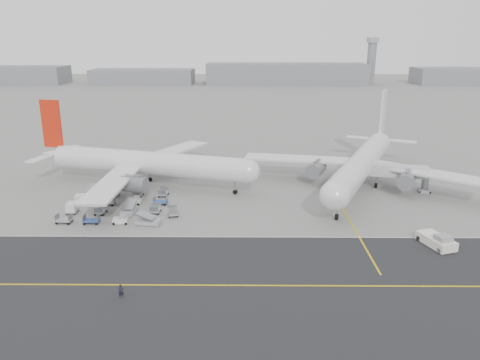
{
  "coord_description": "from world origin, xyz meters",
  "views": [
    {
      "loc": [
        10.86,
        -73.47,
        31.82
      ],
      "look_at": [
        10.1,
        12.0,
        5.53
      ],
      "focal_mm": 35.0,
      "sensor_mm": 36.0,
      "label": 1
    }
  ],
  "objects_px": {
    "airliner_a": "(143,163)",
    "airliner_b": "(363,163)",
    "jet_bridge": "(395,172)",
    "pushback_tug": "(437,241)",
    "ground_crew_a": "(121,291)",
    "control_tower": "(371,60)"
  },
  "relations": [
    {
      "from": "jet_bridge",
      "to": "ground_crew_a",
      "type": "relative_size",
      "value": 8.18
    },
    {
      "from": "airliner_a",
      "to": "airliner_b",
      "type": "xyz_separation_m",
      "value": [
        48.06,
        -0.1,
        0.19
      ]
    },
    {
      "from": "control_tower",
      "to": "ground_crew_a",
      "type": "relative_size",
      "value": 16.73
    },
    {
      "from": "airliner_a",
      "to": "ground_crew_a",
      "type": "relative_size",
      "value": 27.65
    },
    {
      "from": "airliner_a",
      "to": "jet_bridge",
      "type": "bearing_deg",
      "value": -76.84
    },
    {
      "from": "jet_bridge",
      "to": "control_tower",
      "type": "bearing_deg",
      "value": 89.57
    },
    {
      "from": "control_tower",
      "to": "jet_bridge",
      "type": "distance_m",
      "value": 248.77
    },
    {
      "from": "pushback_tug",
      "to": "ground_crew_a",
      "type": "distance_m",
      "value": 48.69
    },
    {
      "from": "airliner_a",
      "to": "airliner_b",
      "type": "bearing_deg",
      "value": -74.36
    },
    {
      "from": "control_tower",
      "to": "jet_bridge",
      "type": "bearing_deg",
      "value": -103.21
    },
    {
      "from": "airliner_a",
      "to": "pushback_tug",
      "type": "height_order",
      "value": "airliner_a"
    },
    {
      "from": "control_tower",
      "to": "airliner_a",
      "type": "relative_size",
      "value": 0.61
    },
    {
      "from": "airliner_a",
      "to": "ground_crew_a",
      "type": "distance_m",
      "value": 47.44
    },
    {
      "from": "pushback_tug",
      "to": "airliner_a",
      "type": "bearing_deg",
      "value": 130.76
    },
    {
      "from": "airliner_b",
      "to": "control_tower",
      "type": "bearing_deg",
      "value": 99.84
    },
    {
      "from": "ground_crew_a",
      "to": "pushback_tug",
      "type": "bearing_deg",
      "value": 6.43
    },
    {
      "from": "pushback_tug",
      "to": "airliner_b",
      "type": "bearing_deg",
      "value": 79.77
    },
    {
      "from": "airliner_a",
      "to": "pushback_tug",
      "type": "bearing_deg",
      "value": -104.82
    },
    {
      "from": "control_tower",
      "to": "airliner_a",
      "type": "distance_m",
      "value": 264.23
    },
    {
      "from": "control_tower",
      "to": "pushback_tug",
      "type": "bearing_deg",
      "value": -102.22
    },
    {
      "from": "airliner_a",
      "to": "pushback_tug",
      "type": "xyz_separation_m",
      "value": [
        52.66,
        -31.11,
        -4.29
      ]
    },
    {
      "from": "airliner_a",
      "to": "jet_bridge",
      "type": "distance_m",
      "value": 54.56
    }
  ]
}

